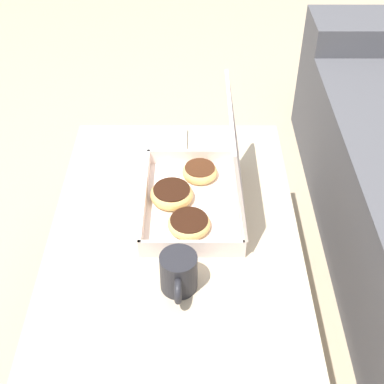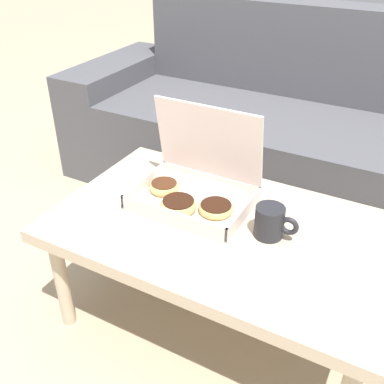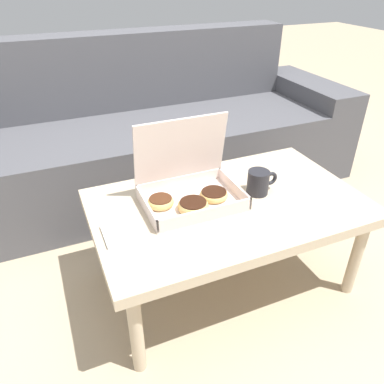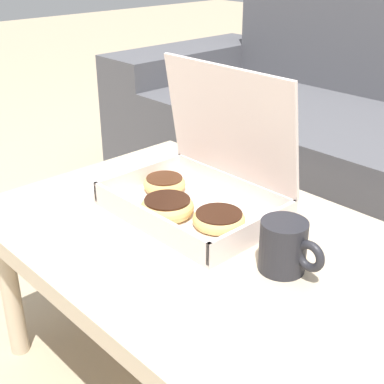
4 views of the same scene
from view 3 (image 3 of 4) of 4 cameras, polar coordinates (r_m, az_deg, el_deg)
The scene contains 6 objects.
ground_plane at distance 1.73m, azimuth 2.76°, elevation -10.24°, with size 12.00×12.00×0.00m, color tan.
couch at distance 2.19m, azimuth -5.83°, elevation 8.19°, with size 2.28×0.76×0.83m.
coffee_table at distance 1.42m, azimuth 5.54°, elevation -2.89°, with size 1.00×0.61×0.40m.
pastry_box at distance 1.36m, azimuth -0.47°, elevation 0.43°, with size 0.35×0.25×0.30m.
coffee_mug at distance 1.44m, azimuth 10.15°, elevation 1.50°, with size 0.12×0.08×0.09m.
napkin_stack at distance 1.25m, azimuth -10.55°, elevation -6.10°, with size 0.12×0.12×0.01m.
Camera 3 is at (-0.58, -1.15, 1.16)m, focal length 35.00 mm.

